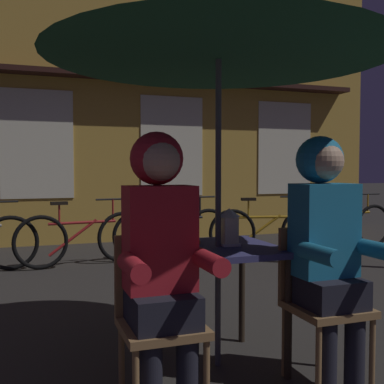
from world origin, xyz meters
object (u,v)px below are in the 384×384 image
at_px(cafe_table, 218,263).
at_px(person_left_hooded, 161,243).
at_px(bicycle_third, 83,238).
at_px(book, 181,242).
at_px(patio_umbrella, 219,27).
at_px(lantern, 229,226).
at_px(bicycle_fifth, 268,231).
at_px(chair_right, 320,295).
at_px(bicycle_furthest, 347,226).
at_px(bicycle_fourth, 173,233).
at_px(chair_left, 158,312).
at_px(person_right_hooded, 327,234).

distance_m(cafe_table, person_left_hooded, 0.67).
bearing_deg(bicycle_third, book, -85.15).
bearing_deg(patio_umbrella, book, 141.35).
bearing_deg(person_left_hooded, cafe_table, 41.57).
bearing_deg(lantern, bicycle_fifth, 57.75).
relative_size(lantern, chair_right, 0.27).
bearing_deg(person_left_hooded, bicycle_fifth, 54.59).
relative_size(patio_umbrella, bicycle_furthest, 1.37).
distance_m(person_left_hooded, bicycle_furthest, 5.45).
bearing_deg(bicycle_fourth, person_left_hooded, -107.88).
relative_size(patio_umbrella, chair_left, 2.66).
height_order(chair_right, bicycle_fourth, chair_right).
distance_m(chair_right, bicycle_fourth, 3.81).
bearing_deg(book, bicycle_furthest, 29.61).
height_order(bicycle_fourth, book, bicycle_fourth).
xyz_separation_m(chair_right, person_right_hooded, (0.00, -0.06, 0.36)).
relative_size(bicycle_fourth, book, 8.40).
distance_m(bicycle_fourth, bicycle_fifth, 1.32).
bearing_deg(person_right_hooded, book, 139.23).
bearing_deg(book, patio_umbrella, -49.53).
distance_m(lantern, bicycle_fourth, 3.53).
distance_m(bicycle_fifth, bicycle_furthest, 1.43).
relative_size(chair_left, bicycle_fifth, 0.53).
relative_size(person_left_hooded, bicycle_fourth, 0.83).
relative_size(bicycle_fourth, bicycle_furthest, 1.00).
relative_size(chair_right, bicycle_third, 0.52).
bearing_deg(bicycle_third, lantern, -80.90).
xyz_separation_m(bicycle_fourth, bicycle_furthest, (2.72, -0.14, 0.00)).
xyz_separation_m(bicycle_fifth, bicycle_furthest, (1.42, 0.14, 0.00)).
bearing_deg(bicycle_fifth, person_left_hooded, -125.41).
xyz_separation_m(lantern, bicycle_third, (-0.53, 3.31, -0.51)).
relative_size(cafe_table, patio_umbrella, 0.32).
distance_m(person_right_hooded, book, 0.89).
distance_m(cafe_table, bicycle_third, 3.36).
bearing_deg(bicycle_fourth, chair_right, -94.26).
bearing_deg(bicycle_fourth, patio_umbrella, -102.55).
bearing_deg(bicycle_third, bicycle_fourth, 5.31).
bearing_deg(cafe_table, patio_umbrella, 0.00).
relative_size(bicycle_third, bicycle_fifth, 1.02).
xyz_separation_m(chair_right, book, (-0.67, 0.52, 0.26)).
height_order(chair_right, bicycle_third, chair_right).
relative_size(cafe_table, bicycle_furthest, 0.44).
xyz_separation_m(cafe_table, lantern, (0.07, -0.00, 0.22)).
height_order(cafe_table, patio_umbrella, patio_umbrella).
bearing_deg(bicycle_furthest, person_right_hooded, -128.96).
height_order(patio_umbrella, chair_left, patio_umbrella).
relative_size(bicycle_furthest, book, 8.40).
bearing_deg(bicycle_fifth, chair_right, -114.17).
bearing_deg(bicycle_fifth, bicycle_fourth, 167.59).
relative_size(cafe_table, chair_left, 0.85).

